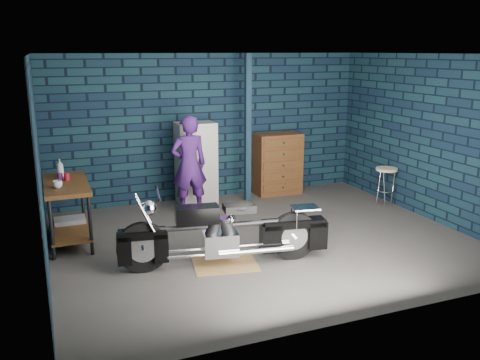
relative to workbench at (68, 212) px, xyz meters
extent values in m
plane|color=#464441|center=(2.68, -0.96, -0.46)|extent=(6.00, 6.00, 0.00)
cube|color=#0E1E30|center=(2.68, 1.54, 0.90)|extent=(6.00, 0.02, 2.70)
cube|color=#0E1E30|center=(-0.32, -0.96, 0.90)|extent=(0.02, 5.00, 2.70)
cube|color=#0E1E30|center=(5.68, -0.96, 0.90)|extent=(0.02, 5.00, 2.70)
cube|color=silver|center=(2.68, -0.96, 2.25)|extent=(6.00, 5.00, 0.02)
cube|color=#12293A|center=(3.23, 0.99, 0.90)|extent=(0.10, 0.10, 2.70)
cube|color=brown|center=(0.00, 0.00, 0.00)|extent=(0.60, 1.40, 0.91)
cube|color=brown|center=(1.85, -1.61, -0.45)|extent=(0.92, 0.75, 0.01)
imported|color=#491E73|center=(2.03, 0.72, 0.39)|extent=(0.62, 0.41, 1.70)
cube|color=gray|center=(0.02, 0.26, -0.31)|extent=(0.45, 0.32, 0.28)
cube|color=beige|center=(2.32, 1.27, 0.29)|extent=(0.70, 0.50, 1.49)
cube|color=brown|center=(3.98, 1.27, 0.14)|extent=(0.89, 0.50, 1.19)
imported|color=beige|center=(-0.12, -0.29, 0.51)|extent=(0.16, 0.16, 0.10)
cylinder|color=#581860|center=(-0.07, 0.16, 0.51)|extent=(0.09, 0.09, 0.10)
cylinder|color=#A41523|center=(0.02, 0.11, 0.51)|extent=(0.09, 0.09, 0.11)
imported|color=gray|center=(-0.05, 0.39, 0.59)|extent=(0.11, 0.11, 0.26)
camera|label=1|loc=(-0.24, -7.48, 2.29)|focal=38.00mm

